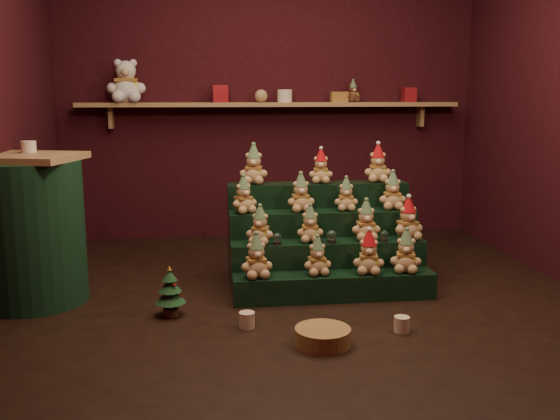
{
  "coord_description": "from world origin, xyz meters",
  "views": [
    {
      "loc": [
        -0.66,
        -4.1,
        1.4
      ],
      "look_at": [
        -0.12,
        0.25,
        0.58
      ],
      "focal_mm": 40.0,
      "sensor_mm": 36.0,
      "label": 1
    }
  ],
  "objects": [
    {
      "name": "ground",
      "position": [
        0.0,
        0.0,
        0.0
      ],
      "size": [
        4.0,
        4.0,
        0.0
      ],
      "primitive_type": "plane",
      "color": "black",
      "rests_on": "ground"
    },
    {
      "name": "back_wall",
      "position": [
        0.0,
        2.05,
        1.4
      ],
      "size": [
        4.0,
        0.1,
        2.8
      ],
      "primitive_type": "cube",
      "color": "black",
      "rests_on": "ground"
    },
    {
      "name": "front_wall",
      "position": [
        0.0,
        -2.05,
        1.4
      ],
      "size": [
        4.0,
        0.1,
        2.8
      ],
      "primitive_type": "cube",
      "color": "black",
      "rests_on": "ground"
    },
    {
      "name": "back_shelf",
      "position": [
        0.0,
        1.87,
        1.29
      ],
      "size": [
        3.6,
        0.26,
        0.24
      ],
      "color": "#A47852",
      "rests_on": "ground"
    },
    {
      "name": "riser_tier_front",
      "position": [
        0.22,
        -0.04,
        0.09
      ],
      "size": [
        1.4,
        0.22,
        0.18
      ],
      "primitive_type": "cube",
      "color": "black",
      "rests_on": "ground"
    },
    {
      "name": "riser_tier_midfront",
      "position": [
        0.22,
        0.18,
        0.18
      ],
      "size": [
        1.4,
        0.22,
        0.36
      ],
      "primitive_type": "cube",
      "color": "black",
      "rests_on": "ground"
    },
    {
      "name": "riser_tier_midback",
      "position": [
        0.22,
        0.4,
        0.27
      ],
      "size": [
        1.4,
        0.22,
        0.54
      ],
      "primitive_type": "cube",
      "color": "black",
      "rests_on": "ground"
    },
    {
      "name": "riser_tier_back",
      "position": [
        0.22,
        0.62,
        0.36
      ],
      "size": [
        1.4,
        0.22,
        0.72
      ],
      "primitive_type": "cube",
      "color": "black",
      "rests_on": "ground"
    },
    {
      "name": "teddy_0",
      "position": [
        -0.32,
        -0.05,
        0.33
      ],
      "size": [
        0.24,
        0.22,
        0.3
      ],
      "primitive_type": null,
      "rotation": [
        0.0,
        0.0,
        0.15
      ],
      "color": "tan",
      "rests_on": "riser_tier_front"
    },
    {
      "name": "teddy_1",
      "position": [
        0.1,
        -0.03,
        0.31
      ],
      "size": [
        0.21,
        0.19,
        0.27
      ],
      "primitive_type": null,
      "rotation": [
        0.0,
        0.0,
        0.1
      ],
      "color": "tan",
      "rests_on": "riser_tier_front"
    },
    {
      "name": "teddy_2",
      "position": [
        0.46,
        -0.05,
        0.33
      ],
      "size": [
        0.25,
        0.23,
        0.3
      ],
      "primitive_type": null,
      "rotation": [
        0.0,
        0.0,
        -0.2
      ],
      "color": "tan",
      "rests_on": "riser_tier_front"
    },
    {
      "name": "teddy_3",
      "position": [
        0.73,
        -0.04,
        0.33
      ],
      "size": [
        0.26,
        0.24,
        0.3
      ],
      "primitive_type": null,
      "rotation": [
        0.0,
        0.0,
        -0.25
      ],
      "color": "tan",
      "rests_on": "riser_tier_front"
    },
    {
      "name": "teddy_4",
      "position": [
        -0.27,
        0.16,
        0.5
      ],
      "size": [
        0.24,
        0.23,
        0.27
      ],
      "primitive_type": null,
      "rotation": [
        0.0,
        0.0,
        -0.32
      ],
      "color": "tan",
      "rests_on": "riser_tier_midfront"
    },
    {
      "name": "teddy_5",
      "position": [
        0.09,
        0.18,
        0.49
      ],
      "size": [
        0.2,
        0.18,
        0.26
      ],
      "primitive_type": null,
      "rotation": [
        0.0,
        0.0,
        -0.07
      ],
      "color": "tan",
      "rests_on": "riser_tier_midfront"
    },
    {
      "name": "teddy_6",
      "position": [
        0.5,
        0.19,
        0.51
      ],
      "size": [
        0.21,
        0.19,
        0.29
      ],
      "primitive_type": null,
      "rotation": [
        0.0,
        0.0,
        -0.02
      ],
      "color": "tan",
      "rests_on": "riser_tier_midfront"
    },
    {
      "name": "teddy_7",
      "position": [
        0.8,
        0.16,
        0.51
      ],
      "size": [
        0.25,
        0.24,
        0.3
      ],
      "primitive_type": null,
      "rotation": [
        0.0,
        0.0,
        0.23
      ],
      "color": "tan",
      "rests_on": "riser_tier_midfront"
    },
    {
      "name": "teddy_8",
      "position": [
        -0.37,
        0.4,
        0.68
      ],
      "size": [
        0.25,
        0.24,
        0.27
      ],
      "primitive_type": null,
      "rotation": [
        0.0,
        0.0,
        0.44
      ],
      "color": "tan",
      "rests_on": "riser_tier_midback"
    },
    {
      "name": "teddy_9",
      "position": [
        0.06,
        0.4,
        0.68
      ],
      "size": [
        0.21,
        0.19,
        0.28
      ],
      "primitive_type": null,
      "rotation": [
        0.0,
        0.0,
        0.04
      ],
      "color": "tan",
      "rests_on": "riser_tier_midback"
    },
    {
      "name": "teddy_10",
      "position": [
        0.4,
        0.4,
        0.66
      ],
      "size": [
        0.19,
        0.17,
        0.25
      ],
      "primitive_type": null,
      "rotation": [
        0.0,
        0.0,
        -0.09
      ],
      "color": "tan",
      "rests_on": "riser_tier_midback"
    },
    {
      "name": "teddy_11",
      "position": [
        0.76,
        0.41,
        0.68
      ],
      "size": [
        0.22,
        0.2,
        0.28
      ],
      "primitive_type": null,
      "rotation": [
        0.0,
        0.0,
        -0.09
      ],
      "color": "tan",
      "rests_on": "riser_tier_midback"
    },
    {
      "name": "teddy_12",
      "position": [
        -0.27,
        0.64,
        0.87
      ],
      "size": [
        0.24,
        0.22,
        0.3
      ],
      "primitive_type": null,
      "rotation": [
        0.0,
        0.0,
        -0.16
      ],
      "color": "tan",
      "rests_on": "riser_tier_back"
    },
    {
      "name": "teddy_13",
      "position": [
        0.25,
        0.62,
        0.85
      ],
      "size": [
        0.21,
        0.19,
        0.26
      ],
      "primitive_type": null,
      "rotation": [
        0.0,
        0.0,
        -0.15
      ],
      "color": "tan",
      "rests_on": "riser_tier_back"
    },
    {
      "name": "teddy_14",
      "position": [
        0.7,
        0.62,
        0.87
      ],
      "size": [
        0.23,
        0.22,
        0.29
      ],
      "primitive_type": null,
      "rotation": [
        0.0,
        0.0,
        -0.15
      ],
      "color": "tan",
      "rests_on": "riser_tier_back"
    },
    {
      "name": "snow_globe_a",
      "position": [
        -0.15,
        0.12,
        0.4
      ],
      "size": [
        0.06,
        0.06,
        0.08
      ],
      "color": "black",
      "rests_on": "riser_tier_midfront"
    },
    {
      "name": "snow_globe_b",
      "position": [
        0.24,
        0.12,
        0.41
      ],
      "size": [
        0.07,
        0.07,
        0.09
      ],
      "color": "black",
      "rests_on": "riser_tier_midfront"
    },
    {
      "name": "snow_globe_c",
      "position": [
        0.62,
        0.12,
        0.4
      ],
      "size": [
        0.06,
        0.06,
        0.08
      ],
      "color": "black",
      "rests_on": "riser_tier_midfront"
    },
    {
      "name": "side_table",
      "position": [
        -1.82,
        0.17,
        0.5
      ],
      "size": [
        0.79,
        0.71,
        1.01
      ],
      "rotation": [
        0.0,
        0.0,
        -0.28
      ],
      "color": "#A47852",
      "rests_on": "ground"
    },
    {
      "name": "table_ornament",
      "position": [
        -1.82,
        0.27,
        1.05
      ],
      "size": [
        0.1,
        0.1,
        0.08
      ],
      "primitive_type": "cylinder",
      "color": "beige",
      "rests_on": "side_table"
    },
    {
      "name": "mini_christmas_tree",
      "position": [
        -0.88,
        -0.23,
        0.16
      ],
      "size": [
        0.2,
        0.2,
        0.33
      ],
      "rotation": [
        0.0,
        0.0,
        0.03
      ],
      "color": "#452918",
      "rests_on": "ground"
    },
    {
      "name": "mug_left",
      "position": [
        -0.41,
        -0.5,
        0.05
      ],
      "size": [
        0.1,
        0.1,
        0.1
      ],
      "primitive_type": "cylinder",
      "color": "beige",
      "rests_on": "ground"
    },
    {
      "name": "mug_right",
      "position": [
        0.5,
        -0.68,
        0.05
      ],
      "size": [
        0.09,
        0.09,
        0.09
      ],
      "primitive_type": "cylinder",
      "color": "beige",
      "rests_on": "ground"
    },
    {
      "name": "wicker_basket",
      "position": [
        -0.01,
        -0.82,
        0.05
      ],
      "size": [
        0.36,
        0.36,
        0.1
      ],
      "primitive_type": "cylinder",
      "rotation": [
        0.0,
        0.0,
        0.12
      ],
      "color": "#91623A",
      "rests_on": "ground"
    },
    {
      "name": "white_bear",
      "position": [
        -1.34,
        1.84,
        1.56
      ],
      "size": [
        0.36,
        0.33,
        0.49
      ],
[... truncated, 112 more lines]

